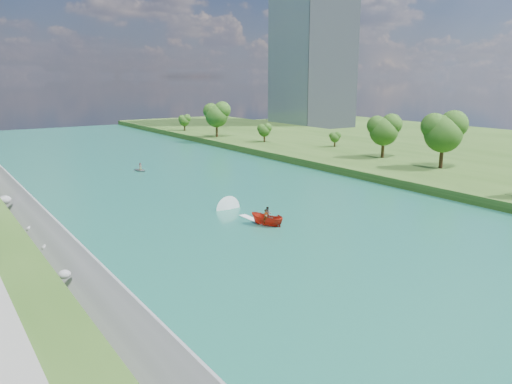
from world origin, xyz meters
TOP-DOWN VIEW (x-y plane):
  - ground at (0.00, 0.00)m, footprint 260.00×260.00m
  - river_water at (0.00, 20.00)m, footprint 55.00×240.00m
  - berm_east at (49.50, 20.00)m, footprint 44.00×240.00m
  - riprap_bank at (-25.86, 19.60)m, footprint 3.54×236.00m
  - office_tower at (82.50, 95.00)m, footprint 22.00×22.00m
  - trees_east at (38.06, 25.97)m, footprint 17.66×135.85m
  - motorboat at (-1.49, 5.17)m, footprint 3.60×19.01m
  - raft at (-0.90, 45.46)m, footprint 2.67×3.23m

SIDE VIEW (x-z plane):
  - ground at x=0.00m, z-range 0.00..0.00m
  - river_water at x=0.00m, z-range 0.00..0.10m
  - raft at x=-0.90m, z-range -0.32..1.21m
  - berm_east at x=49.50m, z-range 0.00..1.50m
  - motorboat at x=-1.49m, z-range -0.25..1.86m
  - riprap_bank at x=-25.86m, z-range -0.22..3.83m
  - trees_east at x=38.06m, z-range 0.62..12.40m
  - office_tower at x=82.50m, z-range 0.00..60.00m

